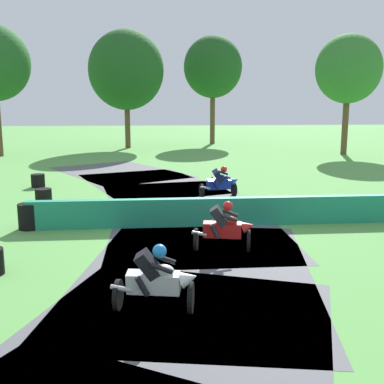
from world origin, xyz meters
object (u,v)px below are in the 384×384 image
at_px(motorcycle_chase_red, 225,227).
at_px(motorcycle_lead_white, 157,280).
at_px(motorcycle_trailing_blue, 221,182).
at_px(tire_stack_far, 44,196).
at_px(tire_stack_extra_a, 38,181).
at_px(tire_stack_mid_b, 29,216).

bearing_deg(motorcycle_chase_red, motorcycle_lead_white, -116.51).
bearing_deg(motorcycle_lead_white, motorcycle_trailing_blue, 76.33).
distance_m(tire_stack_far, tire_stack_extra_a, 3.91).
xyz_separation_m(motorcycle_lead_white, tire_stack_extra_a, (-5.51, 13.61, -0.36)).
height_order(motorcycle_chase_red, tire_stack_extra_a, motorcycle_chase_red).
relative_size(motorcycle_lead_white, tire_stack_extra_a, 2.76).
relative_size(motorcycle_chase_red, tire_stack_mid_b, 2.14).
bearing_deg(tire_stack_far, motorcycle_trailing_blue, 6.37).
height_order(motorcycle_lead_white, tire_stack_extra_a, motorcycle_lead_white).
bearing_deg(tire_stack_far, tire_stack_mid_b, -83.68).
bearing_deg(motorcycle_lead_white, tire_stack_mid_b, 122.54).
relative_size(motorcycle_lead_white, motorcycle_chase_red, 1.00).
xyz_separation_m(motorcycle_chase_red, tire_stack_mid_b, (-5.77, 2.69, -0.26)).
bearing_deg(motorcycle_chase_red, motorcycle_trailing_blue, 83.48).
bearing_deg(tire_stack_far, motorcycle_chase_red, -45.58).
relative_size(tire_stack_mid_b, tire_stack_extra_a, 1.29).
distance_m(motorcycle_lead_white, motorcycle_chase_red, 3.99).
bearing_deg(motorcycle_trailing_blue, tire_stack_extra_a, 159.88).
distance_m(motorcycle_lead_white, tire_stack_mid_b, 7.42).
relative_size(tire_stack_mid_b, tire_stack_far, 1.28).
distance_m(motorcycle_trailing_blue, tire_stack_mid_b, 7.91).
distance_m(motorcycle_trailing_blue, tire_stack_far, 7.03).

